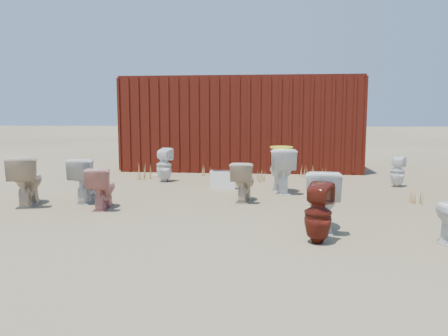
# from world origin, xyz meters

# --- Properties ---
(ground) EXTENTS (100.00, 100.00, 0.00)m
(ground) POSITION_xyz_m (0.00, 0.00, 0.00)
(ground) COLOR brown
(ground) RESTS_ON ground
(shipping_container) EXTENTS (6.00, 2.40, 2.40)m
(shipping_container) POSITION_xyz_m (0.00, 5.20, 1.20)
(shipping_container) COLOR #44140B
(shipping_container) RESTS_ON ground
(toilet_front_a) EXTENTS (0.42, 0.73, 0.74)m
(toilet_front_a) POSITION_xyz_m (-2.24, 0.24, 0.37)
(toilet_front_a) COLOR silver
(toilet_front_a) RESTS_ON ground
(toilet_front_pink) EXTENTS (0.42, 0.67, 0.65)m
(toilet_front_pink) POSITION_xyz_m (-1.79, -0.25, 0.32)
(toilet_front_pink) COLOR tan
(toilet_front_pink) RESTS_ON ground
(toilet_front_c) EXTENTS (0.47, 0.78, 0.77)m
(toilet_front_c) POSITION_xyz_m (1.42, -1.17, 0.38)
(toilet_front_c) COLOR white
(toilet_front_c) RESTS_ON ground
(toilet_front_maroon) EXTENTS (0.41, 0.41, 0.69)m
(toilet_front_maroon) POSITION_xyz_m (1.31, -1.78, 0.34)
(toilet_front_maroon) COLOR #5E1910
(toilet_front_maroon) RESTS_ON ground
(toilet_back_a) EXTENTS (0.40, 0.40, 0.73)m
(toilet_back_a) POSITION_xyz_m (-1.50, 2.52, 0.37)
(toilet_back_a) COLOR white
(toilet_back_a) RESTS_ON ground
(toilet_back_beige_left) EXTENTS (0.66, 0.88, 0.80)m
(toilet_back_beige_left) POSITION_xyz_m (-3.09, -0.13, 0.40)
(toilet_back_beige_left) COLOR #CBB295
(toilet_back_beige_left) RESTS_ON ground
(toilet_back_beige_right) EXTENTS (0.43, 0.69, 0.67)m
(toilet_back_beige_right) POSITION_xyz_m (0.33, 0.56, 0.33)
(toilet_back_beige_right) COLOR beige
(toilet_back_beige_right) RESTS_ON ground
(toilet_back_yellowlid) EXTENTS (0.56, 0.86, 0.83)m
(toilet_back_yellowlid) POSITION_xyz_m (0.98, 1.48, 0.42)
(toilet_back_yellowlid) COLOR white
(toilet_back_yellowlid) RESTS_ON ground
(toilet_back_e) EXTENTS (0.38, 0.39, 0.62)m
(toilet_back_e) POSITION_xyz_m (3.32, 2.36, 0.31)
(toilet_back_e) COLOR white
(toilet_back_e) RESTS_ON ground
(yellow_lid) EXTENTS (0.42, 0.53, 0.02)m
(yellow_lid) POSITION_xyz_m (0.98, 1.48, 0.84)
(yellow_lid) COLOR yellow
(yellow_lid) RESTS_ON toilet_back_yellowlid
(loose_tank) EXTENTS (0.51, 0.23, 0.35)m
(loose_tank) POSITION_xyz_m (-0.14, 1.76, 0.17)
(loose_tank) COLOR white
(loose_tank) RESTS_ON ground
(loose_lid_near) EXTENTS (0.46, 0.55, 0.02)m
(loose_lid_near) POSITION_xyz_m (-1.89, 3.46, 0.01)
(loose_lid_near) COLOR #C9B592
(loose_lid_near) RESTS_ON ground
(loose_lid_far) EXTENTS (0.46, 0.54, 0.02)m
(loose_lid_far) POSITION_xyz_m (-2.66, 1.21, 0.01)
(loose_lid_far) COLOR beige
(loose_lid_far) RESTS_ON ground
(weed_clump_a) EXTENTS (0.36, 0.36, 0.33)m
(weed_clump_a) POSITION_xyz_m (-2.01, 2.80, 0.17)
(weed_clump_a) COLOR olive
(weed_clump_a) RESTS_ON ground
(weed_clump_b) EXTENTS (0.32, 0.32, 0.28)m
(weed_clump_b) POSITION_xyz_m (0.52, 2.73, 0.14)
(weed_clump_b) COLOR olive
(weed_clump_b) RESTS_ON ground
(weed_clump_c) EXTENTS (0.36, 0.36, 0.29)m
(weed_clump_c) POSITION_xyz_m (1.84, 2.94, 0.14)
(weed_clump_c) COLOR olive
(weed_clump_c) RESTS_ON ground
(weed_clump_d) EXTENTS (0.30, 0.30, 0.25)m
(weed_clump_d) POSITION_xyz_m (-0.71, 3.50, 0.12)
(weed_clump_d) COLOR olive
(weed_clump_d) RESTS_ON ground
(weed_clump_e) EXTENTS (0.34, 0.34, 0.28)m
(weed_clump_e) POSITION_xyz_m (1.67, 3.50, 0.14)
(weed_clump_e) COLOR olive
(weed_clump_e) RESTS_ON ground
(weed_clump_f) EXTENTS (0.28, 0.28, 0.24)m
(weed_clump_f) POSITION_xyz_m (3.15, 0.67, 0.12)
(weed_clump_f) COLOR olive
(weed_clump_f) RESTS_ON ground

